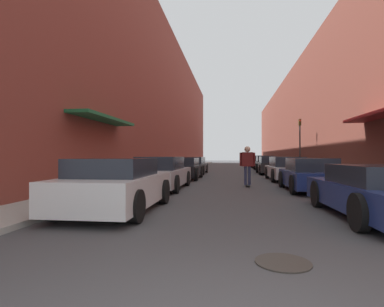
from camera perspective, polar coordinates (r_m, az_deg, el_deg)
ground at (r=25.19m, az=7.79°, el=-3.54°), size 129.10×129.10×0.00m
curb_strip_left at (r=31.41m, az=-1.25°, el=-2.82°), size 1.80×58.68×0.12m
curb_strip_right at (r=31.45m, az=16.73°, el=-2.80°), size 1.80×58.68×0.12m
building_row_left at (r=32.41m, az=-6.38°, el=9.19°), size 4.90×58.68×13.58m
building_row_right at (r=32.22m, az=21.83°, el=6.10°), size 4.90×58.68×10.04m
parked_car_left_0 at (r=7.58m, az=-14.14°, el=-5.89°), size 1.98×4.03×1.29m
parked_car_left_1 at (r=12.31m, az=-5.76°, el=-3.80°), size 1.85×4.54×1.32m
parked_car_left_2 at (r=17.56m, az=-1.74°, el=-2.88°), size 2.03×4.24×1.25m
parked_car_left_3 at (r=22.72m, az=0.22°, el=-2.32°), size 1.95×4.82×1.27m
parked_car_right_0 at (r=7.62m, az=31.88°, el=-6.23°), size 1.94×4.28×1.16m
parked_car_right_1 at (r=12.38m, az=21.49°, el=-3.85°), size 1.86×3.93×1.27m
parked_car_right_2 at (r=17.22m, az=17.51°, el=-2.85°), size 1.91×4.50×1.30m
parked_car_right_3 at (r=23.12m, az=14.86°, el=-2.21°), size 2.02×4.39×1.31m
parked_car_right_4 at (r=28.56m, az=13.86°, el=-1.84°), size 1.99×4.09×1.36m
parked_car_right_5 at (r=34.04m, az=12.87°, el=-1.59°), size 1.86×4.26×1.40m
skateboarder at (r=13.42m, az=10.51°, el=-1.55°), size 0.68×0.78×1.78m
manhole_cover at (r=4.17m, az=16.95°, el=-19.23°), size 0.70×0.70×0.02m
traffic_light at (r=22.63m, az=19.86°, el=2.40°), size 0.16×0.22×3.85m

